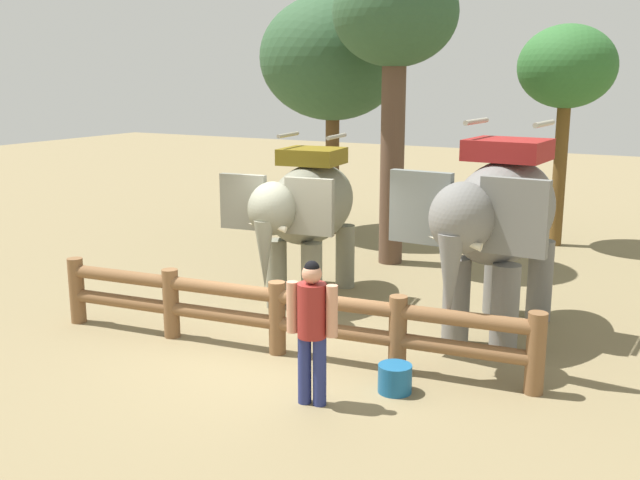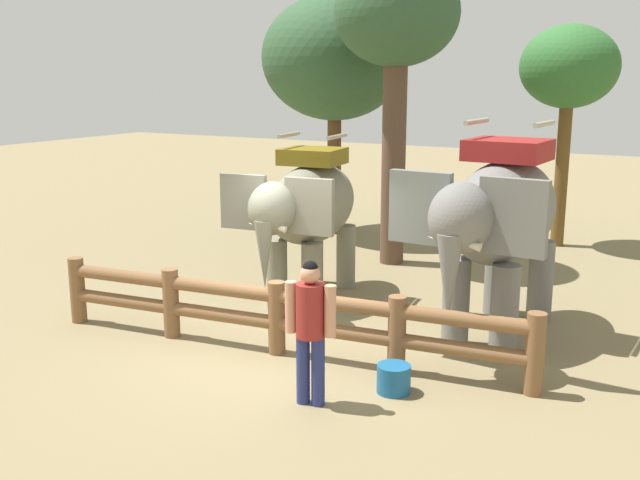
# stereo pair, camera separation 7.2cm
# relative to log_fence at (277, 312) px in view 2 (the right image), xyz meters

# --- Properties ---
(ground_plane) EXTENTS (60.00, 60.00, 0.00)m
(ground_plane) POSITION_rel_log_fence_xyz_m (-0.00, 0.03, -0.61)
(ground_plane) COLOR olive
(log_fence) EXTENTS (7.25, 0.97, 1.05)m
(log_fence) POSITION_rel_log_fence_xyz_m (0.00, 0.00, 0.00)
(log_fence) COLOR brown
(log_fence) RESTS_ON ground
(elephant_near_left) EXTENTS (1.92, 3.39, 2.88)m
(elephant_near_left) POSITION_rel_log_fence_xyz_m (-0.88, 2.43, 1.01)
(elephant_near_left) COLOR gray
(elephant_near_left) RESTS_ON ground
(elephant_center) EXTENTS (2.15, 3.76, 3.23)m
(elephant_center) POSITION_rel_log_fence_xyz_m (2.49, 2.16, 1.21)
(elephant_center) COLOR slate
(elephant_center) RESTS_ON ground
(tourist_woman_in_black) EXTENTS (0.62, 0.40, 1.78)m
(tourist_woman_in_black) POSITION_rel_log_fence_xyz_m (1.23, -1.21, 0.42)
(tourist_woman_in_black) COLOR navy
(tourist_woman_in_black) RESTS_ON ground
(tree_far_left) EXTENTS (3.48, 3.48, 5.74)m
(tree_far_left) POSITION_rel_log_fence_xyz_m (-3.11, 7.61, 3.62)
(tree_far_left) COLOR #54391F
(tree_far_left) RESTS_ON ground
(tree_far_right) EXTENTS (2.15, 2.15, 4.95)m
(tree_far_right) POSITION_rel_log_fence_xyz_m (2.05, 8.88, 3.35)
(tree_far_right) COLOR brown
(tree_far_right) RESTS_ON ground
(tree_deep_back) EXTENTS (2.48, 2.48, 6.11)m
(tree_deep_back) POSITION_rel_log_fence_xyz_m (-0.66, 5.57, 4.24)
(tree_deep_back) COLOR brown
(tree_deep_back) RESTS_ON ground
(feed_bucket) EXTENTS (0.42, 0.42, 0.36)m
(feed_bucket) POSITION_rel_log_fence_xyz_m (1.98, -0.42, -0.43)
(feed_bucket) COLOR #19598C
(feed_bucket) RESTS_ON ground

